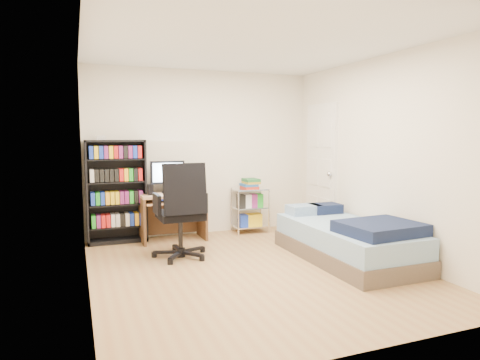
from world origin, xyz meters
name	(u,v)px	position (x,y,z in m)	size (l,w,h in m)	color
room	(252,160)	(0.00, 0.00, 1.25)	(3.58, 4.08, 2.58)	#A48052
media_shelf	(116,190)	(-1.30, 1.84, 0.75)	(0.82, 0.27, 1.52)	black
computer_desk	(178,197)	(-0.45, 1.73, 0.62)	(0.91, 0.53, 1.15)	tan
office_chair	(181,228)	(-0.64, 0.75, 0.38)	(0.72, 0.72, 1.19)	black
wire_cart	(250,197)	(0.70, 1.77, 0.56)	(0.54, 0.40, 0.85)	white
bed	(348,240)	(1.24, -0.06, 0.25)	(0.99, 1.98, 0.56)	brown
door	(321,169)	(1.72, 1.35, 1.00)	(0.12, 0.80, 2.00)	white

